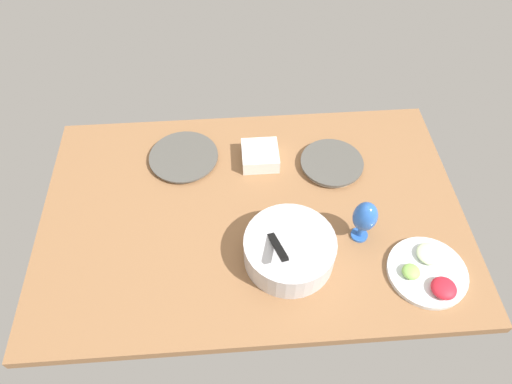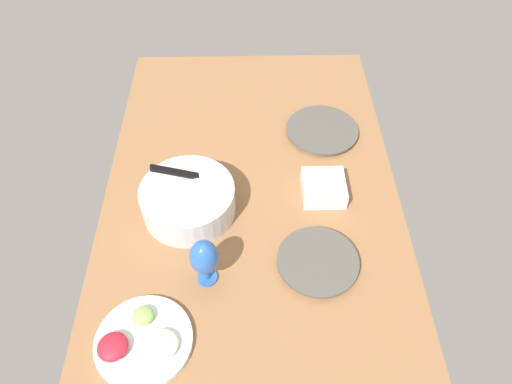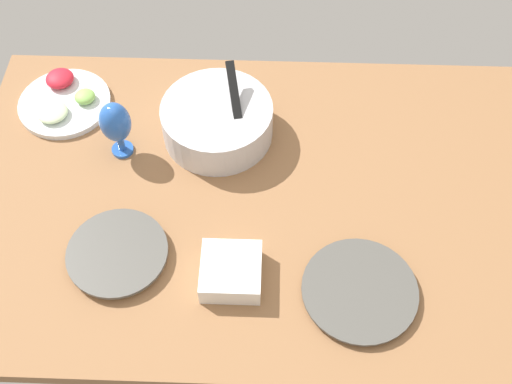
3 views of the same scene
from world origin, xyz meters
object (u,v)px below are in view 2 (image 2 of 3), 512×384
object	(u,v)px
dinner_plate_left	(318,262)
square_bowl_white	(324,187)
dinner_plate_right	(322,131)
fruit_platter	(142,341)
mixing_bowl	(188,199)
hurricane_glass_blue	(204,258)

from	to	relation	value
dinner_plate_left	square_bowl_white	distance (cm)	29.53
dinner_plate_right	square_bowl_white	xyz separation A→B (cm)	(-31.54, 3.18, 2.39)
square_bowl_white	dinner_plate_right	bearing A→B (deg)	-5.76
fruit_platter	square_bowl_white	distance (cm)	77.82
mixing_bowl	fruit_platter	size ratio (longest dim) A/B	1.15
hurricane_glass_blue	fruit_platter	bearing A→B (deg)	139.61
dinner_plate_left	hurricane_glass_blue	size ratio (longest dim) A/B	1.38
dinner_plate_right	square_bowl_white	distance (cm)	31.79
hurricane_glass_blue	square_bowl_white	size ratio (longest dim) A/B	1.26
dinner_plate_left	fruit_platter	xyz separation A→B (cm)	(-24.45, 51.57, 0.23)
mixing_bowl	hurricane_glass_blue	size ratio (longest dim) A/B	1.70
dinner_plate_right	mixing_bowl	size ratio (longest dim) A/B	0.90
dinner_plate_left	mixing_bowl	world-z (taller)	mixing_bowl
hurricane_glass_blue	square_bowl_white	world-z (taller)	hurricane_glass_blue
dinner_plate_left	fruit_platter	world-z (taller)	fruit_platter
dinner_plate_left	square_bowl_white	size ratio (longest dim) A/B	1.73
mixing_bowl	hurricane_glass_blue	xyz separation A→B (cm)	(-26.84, -7.26, 5.75)
dinner_plate_right	hurricane_glass_blue	bearing A→B (deg)	146.77
square_bowl_white	mixing_bowl	bearing A→B (deg)	97.89
dinner_plate_left	mixing_bowl	xyz separation A→B (cm)	(22.60, 41.63, 4.47)
mixing_bowl	dinner_plate_left	bearing A→B (deg)	-118.49
fruit_platter	dinner_plate_right	bearing A→B (deg)	-35.05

